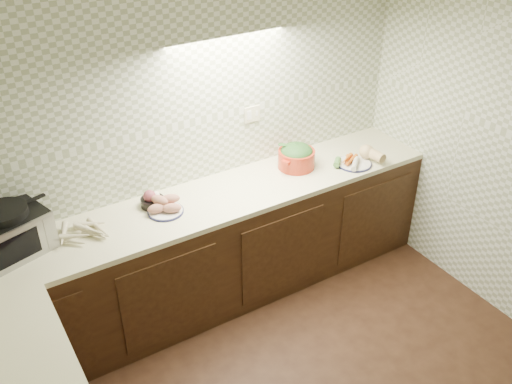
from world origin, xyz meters
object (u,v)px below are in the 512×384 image
onion_bowl (152,200)px  veg_plate (359,157)px  parsnip_pile (86,231)px  toaster_oven (9,232)px  dutch_oven (296,156)px  sweet_potato_plate (165,206)px

onion_bowl → veg_plate: 1.65m
parsnip_pile → veg_plate: 2.13m
toaster_oven → dutch_oven: bearing=-18.2°
parsnip_pile → onion_bowl: (0.49, 0.09, 0.02)m
onion_bowl → veg_plate: same height
parsnip_pile → onion_bowl: 0.50m
toaster_oven → onion_bowl: toaster_oven is taller
sweet_potato_plate → veg_plate: 1.59m
sweet_potato_plate → parsnip_pile: bearing=177.9°
sweet_potato_plate → onion_bowl: 0.12m
toaster_oven → parsnip_pile: toaster_oven is taller
onion_bowl → veg_plate: bearing=-9.3°
sweet_potato_plate → veg_plate: (1.58, -0.15, 0.00)m
sweet_potato_plate → onion_bowl: onion_bowl is taller
parsnip_pile → sweet_potato_plate: 0.54m
toaster_oven → dutch_oven: (2.08, -0.04, -0.05)m
parsnip_pile → veg_plate: veg_plate is taller
veg_plate → dutch_oven: bearing=157.4°
toaster_oven → veg_plate: toaster_oven is taller
parsnip_pile → veg_plate: size_ratio=1.03×
parsnip_pile → veg_plate: bearing=-4.7°
toaster_oven → dutch_oven: toaster_oven is taller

